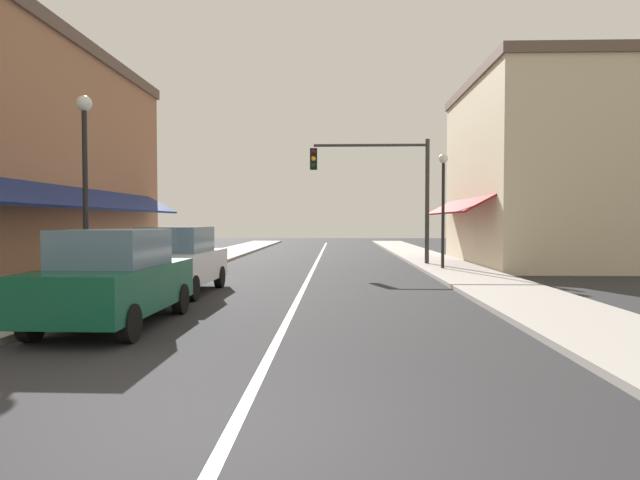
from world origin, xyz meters
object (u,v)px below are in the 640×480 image
street_lamp_left_near (85,164)px  traffic_signal_mast_arm (385,179)px  parked_car_second_left (177,261)px  street_lamp_right_mid (443,192)px  parked_car_nearest_left (115,278)px

street_lamp_left_near → traffic_signal_mast_arm: bearing=53.0°
street_lamp_left_near → parked_car_second_left: bearing=42.0°
street_lamp_right_mid → traffic_signal_mast_arm: bearing=130.6°
street_lamp_left_near → parked_car_nearest_left: bearing=-57.2°
parked_car_second_left → street_lamp_right_mid: (8.28, 6.72, 2.17)m
parked_car_second_left → street_lamp_left_near: size_ratio=0.85×
street_lamp_right_mid → street_lamp_left_near: bearing=-140.4°
parked_car_second_left → street_lamp_right_mid: bearing=40.4°
parked_car_nearest_left → street_lamp_right_mid: size_ratio=0.92×
parked_car_nearest_left → street_lamp_right_mid: 14.01m
traffic_signal_mast_arm → street_lamp_right_mid: 3.15m
parked_car_nearest_left → street_lamp_left_near: bearing=123.4°
parked_car_second_left → traffic_signal_mast_arm: traffic_signal_mast_arm is taller
parked_car_nearest_left → traffic_signal_mast_arm: traffic_signal_mast_arm is taller
parked_car_nearest_left → traffic_signal_mast_arm: 15.14m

